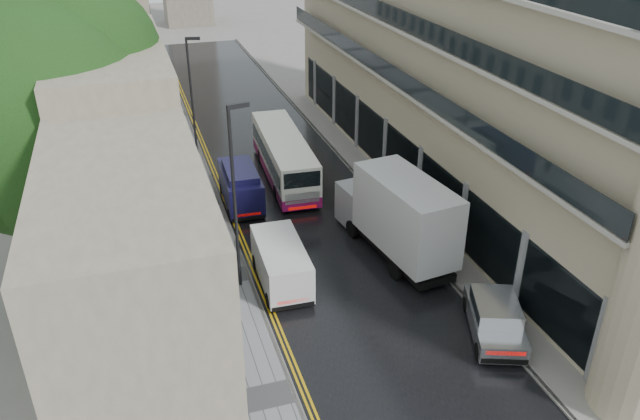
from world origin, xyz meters
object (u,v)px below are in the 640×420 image
tree_near (45,156)px  tree_far (68,86)px  silver_hatchback (480,341)px  lamp_post_far (192,102)px  white_van (269,287)px  white_lorry (397,238)px  lamp_post_near (235,202)px  cream_bus (276,177)px  navy_van (229,199)px  pedestrian (197,209)px

tree_near → tree_far: size_ratio=1.11×
silver_hatchback → lamp_post_far: size_ratio=0.53×
white_van → lamp_post_far: lamp_post_far is taller
tree_far → white_lorry: size_ratio=1.47×
lamp_post_near → white_lorry: bearing=-24.4°
tree_far → lamp_post_far: 7.60m
lamp_post_far → cream_bus: bearing=-49.2°
tree_far → lamp_post_far: (7.27, 1.01, -1.99)m
lamp_post_near → white_van: bearing=-77.0°
white_lorry → white_van: white_lorry is taller
tree_near → navy_van: 11.18m
cream_bus → white_lorry: bearing=-68.4°
silver_hatchback → pedestrian: (-9.16, 14.58, 0.05)m
cream_bus → lamp_post_far: (-3.73, 7.24, 2.81)m
white_lorry → lamp_post_near: 7.72m
white_lorry → navy_van: (-6.44, 8.32, -0.96)m
tree_far → silver_hatchback: (15.26, -22.45, -5.39)m
cream_bus → navy_van: bearing=-148.1°
silver_hatchback → white_lorry: bearing=119.2°
tree_near → tree_far: tree_near is taller
white_van → silver_hatchback: bearing=-36.9°
tree_far → cream_bus: tree_far is taller
tree_near → white_van: size_ratio=2.92×
lamp_post_far → navy_van: bearing=-72.5°
white_van → navy_van: bearing=93.0°
tree_far → lamp_post_far: bearing=7.9°
tree_near → silver_hatchback: bearing=-31.3°
silver_hatchback → navy_van: 16.28m
cream_bus → silver_hatchback: size_ratio=2.36×
tree_far → pedestrian: size_ratio=8.00×
pedestrian → navy_van: bearing=-168.6°
silver_hatchback → cream_bus: bearing=125.4°
lamp_post_near → navy_van: bearing=71.7°
navy_van → tree_far: bearing=136.7°
tree_far → cream_bus: 13.53m
tree_far → lamp_post_near: bearing=-64.0°
tree_near → cream_bus: bearing=30.9°
navy_van → lamp_post_near: (-0.77, -6.72, 3.21)m
white_lorry → navy_van: white_lorry is taller
silver_hatchback → tree_near: bearing=169.4°
white_lorry → lamp_post_far: bearing=104.8°
pedestrian → lamp_post_far: (1.17, 8.88, 3.34)m
cream_bus → pedestrian: (-4.90, -1.63, -0.53)m
silver_hatchback → white_van: size_ratio=0.92×
silver_hatchback → lamp_post_near: 11.84m
lamp_post_far → silver_hatchback: bearing=-57.7°
pedestrian → lamp_post_near: 7.75m
tree_near → white_van: 10.83m
white_lorry → silver_hatchback: white_lorry is taller
white_van → lamp_post_far: bearing=94.5°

